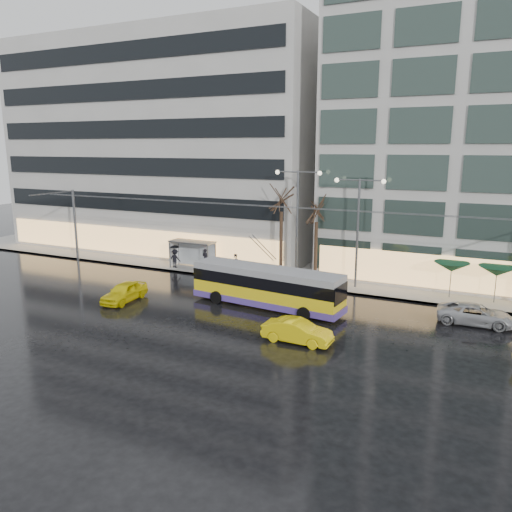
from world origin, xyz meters
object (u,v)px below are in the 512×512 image
Objects in this scene: bus_shelter at (190,248)px; taxi_a at (124,292)px; trolleybus at (266,288)px; street_lamp_near at (297,210)px.

bus_shelter is 1.02× the size of taxi_a.
trolleybus reaches higher than taxi_a.
trolleybus is 13.11m from bus_shelter.
street_lamp_near is 2.19× the size of taxi_a.
street_lamp_near is at bearing 0.63° from bus_shelter.
trolleybus is 1.25× the size of street_lamp_near.
street_lamp_near is at bearing 94.27° from trolleybus.
bus_shelter reaches higher than taxi_a.
bus_shelter is (-10.93, 7.21, 0.57)m from trolleybus.
bus_shelter is at bearing 92.15° from taxi_a.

